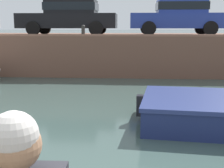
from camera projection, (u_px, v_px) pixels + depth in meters
name	position (u px, v px, depth m)	size (l,w,h in m)	color
ground_plane	(113.00, 117.00, 7.12)	(400.00, 400.00, 0.00)	#384C47
far_quay_wall	(125.00, 52.00, 15.20)	(60.00, 6.00, 1.66)	brown
far_wall_coping	(123.00, 35.00, 12.22)	(60.00, 0.24, 0.08)	brown
car_left_inner_black	(70.00, 16.00, 14.01)	(4.37, 1.97, 1.54)	black
car_centre_blue	(178.00, 16.00, 13.68)	(4.12, 1.91, 1.54)	#233893
mooring_bollard_mid	(83.00, 30.00, 12.42)	(0.15, 0.15, 0.45)	#2D2B28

